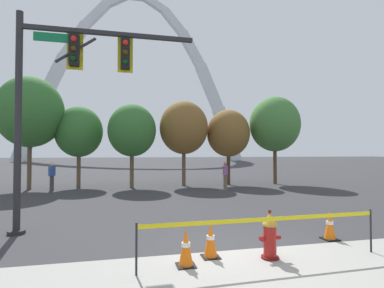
% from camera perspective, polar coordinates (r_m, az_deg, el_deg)
% --- Properties ---
extents(ground_plane, '(240.00, 240.00, 0.00)m').
position_cam_1_polar(ground_plane, '(7.24, 8.16, -19.07)').
color(ground_plane, '#333335').
extents(fire_hydrant, '(0.46, 0.48, 0.99)m').
position_cam_1_polar(fire_hydrant, '(6.57, 14.66, -16.62)').
color(fire_hydrant, '#5E0F0D').
rests_on(fire_hydrant, ground).
extents(caution_tape_barrier, '(5.06, 0.15, 0.93)m').
position_cam_1_polar(caution_tape_barrier, '(6.27, 13.93, -15.75)').
color(caution_tape_barrier, '#232326').
rests_on(caution_tape_barrier, ground).
extents(traffic_cone_by_hydrant, '(0.36, 0.36, 0.73)m').
position_cam_1_polar(traffic_cone_by_hydrant, '(6.01, -1.18, -19.21)').
color(traffic_cone_by_hydrant, black).
rests_on(traffic_cone_by_hydrant, ground).
extents(traffic_cone_mid_sidewalk, '(0.36, 0.36, 0.73)m').
position_cam_1_polar(traffic_cone_mid_sidewalk, '(6.47, 3.57, -17.91)').
color(traffic_cone_mid_sidewalk, black).
rests_on(traffic_cone_mid_sidewalk, ground).
extents(traffic_cone_curb_edge, '(0.36, 0.36, 0.73)m').
position_cam_1_polar(traffic_cone_curb_edge, '(8.42, 24.89, -13.90)').
color(traffic_cone_curb_edge, black).
rests_on(traffic_cone_curb_edge, ground).
extents(traffic_signal_gantry, '(5.02, 0.44, 6.00)m').
position_cam_1_polar(traffic_signal_gantry, '(9.15, -23.32, 10.49)').
color(traffic_signal_gantry, '#232326').
rests_on(traffic_signal_gantry, ground).
extents(monument_arch, '(53.66, 2.74, 41.34)m').
position_cam_1_polar(monument_arch, '(74.59, -10.76, 10.94)').
color(monument_arch, silver).
rests_on(monument_arch, ground).
extents(tree_far_left, '(3.79, 3.79, 6.64)m').
position_cam_1_polar(tree_far_left, '(20.01, -28.60, 5.40)').
color(tree_far_left, brown).
rests_on(tree_far_left, ground).
extents(tree_left_mid, '(2.88, 2.88, 5.04)m').
position_cam_1_polar(tree_left_mid, '(19.89, -20.84, 2.18)').
color(tree_left_mid, brown).
rests_on(tree_left_mid, ground).
extents(tree_center_left, '(2.93, 2.93, 5.14)m').
position_cam_1_polar(tree_center_left, '(18.66, -11.42, 2.56)').
color(tree_center_left, brown).
rests_on(tree_center_left, ground).
extents(tree_center_right, '(3.15, 3.15, 5.52)m').
position_cam_1_polar(tree_center_right, '(19.43, -1.58, 3.14)').
color(tree_center_right, brown).
rests_on(tree_center_right, ground).
extents(tree_right_mid, '(2.87, 2.87, 5.03)m').
position_cam_1_polar(tree_right_mid, '(20.14, 6.98, 2.03)').
color(tree_right_mid, '#473323').
rests_on(tree_right_mid, ground).
extents(tree_far_right, '(3.43, 3.43, 6.00)m').
position_cam_1_polar(tree_far_right, '(21.30, 15.57, 3.67)').
color(tree_far_right, brown).
rests_on(tree_far_right, ground).
extents(pedestrian_walking_left, '(0.22, 0.35, 1.59)m').
position_cam_1_polar(pedestrian_walking_left, '(17.66, 6.40, -5.98)').
color(pedestrian_walking_left, brown).
rests_on(pedestrian_walking_left, ground).
extents(pedestrian_standing_center, '(0.34, 0.39, 1.59)m').
position_cam_1_polar(pedestrian_standing_center, '(18.62, -25.27, -5.61)').
color(pedestrian_standing_center, '#38383D').
rests_on(pedestrian_standing_center, ground).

